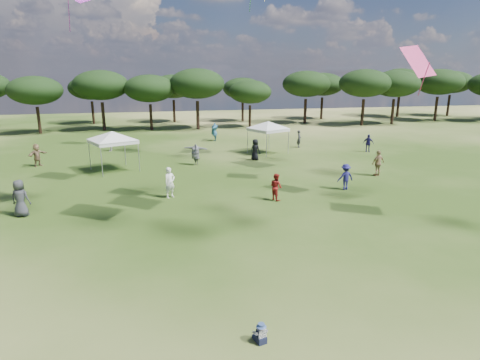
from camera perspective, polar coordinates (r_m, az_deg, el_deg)
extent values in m
cylinder|color=black|center=(53.25, -26.69, 7.58)|extent=(0.36, 0.36, 3.14)
ellipsoid|color=black|center=(53.01, -27.13, 11.27)|extent=(6.11, 6.11, 3.29)
cylinder|color=black|center=(53.51, -18.86, 8.56)|extent=(0.40, 0.40, 3.46)
ellipsoid|color=black|center=(53.28, -19.21, 12.63)|extent=(6.73, 6.73, 3.63)
cylinder|color=black|center=(52.08, -12.54, 8.70)|extent=(0.37, 0.37, 3.21)
ellipsoid|color=black|center=(51.84, -12.76, 12.58)|extent=(6.24, 6.24, 3.36)
cylinder|color=black|center=(51.98, -6.02, 9.16)|extent=(0.41, 0.41, 3.56)
ellipsoid|color=black|center=(51.74, -6.14, 13.47)|extent=(6.91, 6.91, 3.73)
cylinder|color=black|center=(53.62, 1.41, 9.04)|extent=(0.33, 0.33, 2.88)
ellipsoid|color=black|center=(53.39, 1.43, 12.43)|extent=(5.60, 5.60, 3.02)
cylinder|color=black|center=(58.66, 9.25, 9.64)|extent=(0.39, 0.39, 3.44)
ellipsoid|color=black|center=(58.44, 9.41, 13.34)|extent=(6.69, 6.69, 3.60)
cylinder|color=black|center=(58.10, 17.04, 9.18)|extent=(0.40, 0.40, 3.53)
ellipsoid|color=black|center=(57.89, 17.34, 13.01)|extent=(6.86, 6.86, 3.70)
cylinder|color=black|center=(61.01, 20.88, 9.08)|extent=(0.40, 0.40, 3.47)
ellipsoid|color=black|center=(60.80, 21.22, 12.64)|extent=(6.74, 6.74, 3.63)
cylinder|color=black|center=(67.66, 26.09, 9.07)|extent=(0.41, 0.41, 3.57)
ellipsoid|color=black|center=(67.47, 26.48, 12.38)|extent=(6.94, 6.94, 3.74)
cylinder|color=black|center=(61.19, -20.18, 8.99)|extent=(0.36, 0.36, 3.11)
ellipsoid|color=black|center=(60.99, -20.47, 12.18)|extent=(6.05, 6.05, 3.26)
cylinder|color=black|center=(60.06, -9.35, 9.64)|extent=(0.37, 0.37, 3.20)
ellipsoid|color=black|center=(59.85, -9.49, 12.99)|extent=(6.21, 6.21, 3.35)
cylinder|color=black|center=(60.37, 0.38, 9.76)|extent=(0.34, 0.34, 2.99)
ellipsoid|color=black|center=(60.16, 0.38, 12.88)|extent=(5.81, 5.81, 3.13)
cylinder|color=black|center=(64.86, 11.53, 9.96)|extent=(0.38, 0.38, 3.31)
ellipsoid|color=black|center=(64.67, 11.70, 13.18)|extent=(6.43, 6.43, 3.47)
cylinder|color=black|center=(71.87, 21.57, 9.82)|extent=(0.42, 0.42, 3.64)
ellipsoid|color=black|center=(71.70, 21.88, 13.00)|extent=(7.06, 7.06, 3.81)
cylinder|color=black|center=(76.87, 27.51, 9.39)|extent=(0.40, 0.40, 3.46)
ellipsoid|color=black|center=(76.71, 27.86, 12.21)|extent=(6.72, 6.72, 3.62)
cylinder|color=gray|center=(29.11, -19.09, 2.55)|extent=(0.06, 0.06, 2.22)
cylinder|color=gray|center=(30.00, -14.19, 3.27)|extent=(0.06, 0.06, 2.22)
cylinder|color=gray|center=(31.65, -20.61, 3.36)|extent=(0.06, 0.06, 2.22)
cylinder|color=gray|center=(32.47, -16.05, 4.01)|extent=(0.06, 0.06, 2.22)
cube|color=silver|center=(30.59, -17.64, 5.26)|extent=(3.77, 3.77, 0.25)
pyramid|color=silver|center=(30.49, -17.75, 6.60)|extent=(5.33, 5.33, 0.60)
cylinder|color=gray|center=(34.17, 3.79, 5.04)|extent=(0.06, 0.06, 2.18)
cylinder|color=gray|center=(35.90, 6.89, 5.45)|extent=(0.06, 0.06, 2.18)
cylinder|color=gray|center=(36.11, 1.08, 5.61)|extent=(0.06, 0.06, 2.18)
cylinder|color=gray|center=(37.75, 4.15, 5.98)|extent=(0.06, 0.06, 2.18)
cube|color=silver|center=(35.81, 4.01, 7.17)|extent=(3.63, 3.63, 0.25)
pyramid|color=silver|center=(35.72, 4.03, 8.32)|extent=(5.06, 5.06, 0.60)
cube|color=black|center=(11.47, 3.02, -21.71)|extent=(0.29, 0.29, 0.19)
cube|color=black|center=(11.59, 2.17, -21.54)|extent=(0.14, 0.23, 0.10)
cube|color=black|center=(11.66, 2.93, -21.31)|extent=(0.14, 0.23, 0.10)
cube|color=white|center=(11.35, 3.03, -20.89)|extent=(0.26, 0.22, 0.24)
cylinder|color=white|center=(11.34, 2.16, -20.92)|extent=(0.13, 0.24, 0.15)
cylinder|color=white|center=(11.46, 3.55, -20.51)|extent=(0.13, 0.24, 0.15)
sphere|color=#E0B293|center=(11.26, 3.04, -20.21)|extent=(0.16, 0.16, 0.16)
cone|color=#42619A|center=(11.24, 3.05, -20.04)|extent=(0.27, 0.27, 0.03)
cylinder|color=#42619A|center=(11.21, 3.05, -19.88)|extent=(0.18, 0.18, 0.07)
imported|color=brown|center=(34.49, -26.91, 3.19)|extent=(1.44, 1.59, 1.76)
imported|color=#2B2C2F|center=(39.17, 8.40, 5.80)|extent=(0.63, 0.72, 1.66)
imported|color=#4F4F54|center=(31.39, -6.34, 3.63)|extent=(2.06, 1.50, 1.67)
imported|color=#34353A|center=(22.70, -28.80, -2.29)|extent=(1.05, 0.84, 1.88)
imported|color=#1D1855|center=(38.26, 17.79, 5.00)|extent=(0.97, 0.92, 1.62)
imported|color=#957551|center=(29.45, 19.05, 2.28)|extent=(1.14, 0.69, 1.81)
imported|color=black|center=(33.05, 2.18, 4.34)|extent=(0.97, 1.01, 1.75)
imported|color=maroon|center=(22.60, 5.16, -0.97)|extent=(0.80, 0.90, 1.54)
imported|color=navy|center=(42.73, -3.66, 6.85)|extent=(1.46, 2.41, 1.90)
imported|color=beige|center=(38.87, -18.13, 5.13)|extent=(0.65, 0.82, 1.63)
imported|color=white|center=(23.27, -9.94, -0.36)|extent=(0.78, 0.70, 1.78)
imported|color=navy|center=(25.38, 14.76, 0.44)|extent=(1.09, 0.69, 1.61)
plane|color=#C53168|center=(23.43, 24.00, 15.18)|extent=(2.38, 1.72, 1.73)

